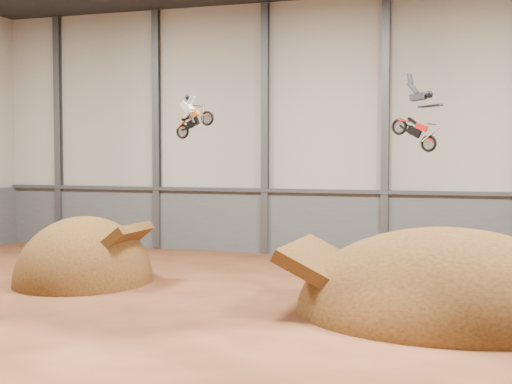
% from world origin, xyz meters
% --- Properties ---
extents(floor, '(40.00, 40.00, 0.00)m').
position_xyz_m(floor, '(0.00, 0.00, 0.00)').
color(floor, '#482313').
rests_on(floor, ground).
extents(back_wall, '(40.00, 0.10, 14.00)m').
position_xyz_m(back_wall, '(0.00, 15.00, 7.00)').
color(back_wall, '#B0AA9C').
rests_on(back_wall, ground).
extents(lower_band_back, '(39.80, 0.18, 3.50)m').
position_xyz_m(lower_band_back, '(0.00, 14.90, 1.75)').
color(lower_band_back, '#515458').
rests_on(lower_band_back, ground).
extents(steel_rail, '(39.80, 0.35, 0.20)m').
position_xyz_m(steel_rail, '(0.00, 14.75, 3.55)').
color(steel_rail, '#47494F').
rests_on(steel_rail, lower_band_back).
extents(steel_column_0, '(0.40, 0.36, 13.90)m').
position_xyz_m(steel_column_0, '(-16.67, 14.80, 7.00)').
color(steel_column_0, '#47494F').
rests_on(steel_column_0, ground).
extents(steel_column_1, '(0.40, 0.36, 13.90)m').
position_xyz_m(steel_column_1, '(-10.00, 14.80, 7.00)').
color(steel_column_1, '#47494F').
rests_on(steel_column_1, ground).
extents(steel_column_2, '(0.40, 0.36, 13.90)m').
position_xyz_m(steel_column_2, '(-3.33, 14.80, 7.00)').
color(steel_column_2, '#47494F').
rests_on(steel_column_2, ground).
extents(steel_column_3, '(0.40, 0.36, 13.90)m').
position_xyz_m(steel_column_3, '(3.33, 14.80, 7.00)').
color(steel_column_3, '#47494F').
rests_on(steel_column_3, ground).
extents(takeoff_ramp, '(5.74, 6.63, 5.74)m').
position_xyz_m(takeoff_ramp, '(-8.11, 3.63, 0.00)').
color(takeoff_ramp, '#3D240F').
rests_on(takeoff_ramp, ground).
extents(landing_ramp, '(10.47, 9.26, 6.04)m').
position_xyz_m(landing_ramp, '(7.21, 2.02, 0.00)').
color(landing_ramp, '#3D240F').
rests_on(landing_ramp, ground).
extents(fmx_rider_a, '(2.53, 1.17, 2.34)m').
position_xyz_m(fmx_rider_a, '(-2.82, 3.73, 7.34)').
color(fmx_rider_a, '#CE6319').
extents(fmx_rider_b, '(3.49, 1.95, 3.29)m').
position_xyz_m(fmx_rider_b, '(5.67, 4.39, 7.16)').
color(fmx_rider_b, red).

